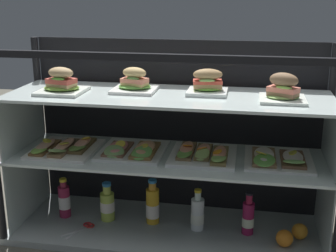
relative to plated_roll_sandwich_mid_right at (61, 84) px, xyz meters
The scene contains 23 objects.
ground_plane 0.91m from the plated_roll_sandwich_mid_right, ahead, with size 6.00×6.00×0.02m, color #5B584B.
case_base_deck 0.89m from the plated_roll_sandwich_mid_right, ahead, with size 1.55×0.52×0.03m, color #9DA6A6.
case_frame 0.58m from the plated_roll_sandwich_mid_right, 20.46° to the left, with size 1.55×0.52×0.93m.
riser_lower_tier 0.73m from the plated_roll_sandwich_mid_right, ahead, with size 1.47×0.45×0.36m.
shelf_lower_glass 0.61m from the plated_roll_sandwich_mid_right, ahead, with size 1.49×0.47×0.01m, color silver.
riser_upper_tier 0.54m from the plated_roll_sandwich_mid_right, ahead, with size 1.47×0.45×0.29m.
shelf_upper_glass 0.50m from the plated_roll_sandwich_mid_right, ahead, with size 1.49×0.47×0.01m, color silver.
plated_roll_sandwich_mid_right is the anchor object (origin of this frame).
plated_roll_sandwich_near_left_corner 0.34m from the plated_roll_sandwich_mid_right, 16.03° to the left, with size 0.20×0.20×0.11m.
plated_roll_sandwich_far_right 0.68m from the plated_roll_sandwich_mid_right, ahead, with size 0.18×0.18×0.12m.
plated_roll_sandwich_near_right_corner 1.00m from the plated_roll_sandwich_mid_right, ahead, with size 0.20×0.20×0.12m.
open_sandwich_tray_mid_right 0.32m from the plated_roll_sandwich_mid_right, 129.29° to the left, with size 0.31×0.33×0.06m.
open_sandwich_tray_left_of_center 0.46m from the plated_roll_sandwich_mid_right, ahead, with size 0.31×0.33×0.06m.
open_sandwich_tray_far_left 0.74m from the plated_roll_sandwich_mid_right, ahead, with size 0.31×0.33×0.06m.
open_sandwich_tray_right_of_center 1.06m from the plated_roll_sandwich_mid_right, ahead, with size 0.31×0.33×0.06m.
juice_bottle_front_second 0.63m from the plated_roll_sandwich_mid_right, 132.44° to the left, with size 0.06×0.06×0.21m.
juice_bottle_front_left_end 0.66m from the plated_roll_sandwich_mid_right, 20.26° to the left, with size 0.07×0.07×0.20m.
juice_bottle_front_fourth 0.75m from the plated_roll_sandwich_mid_right, 10.38° to the left, with size 0.07×0.07×0.23m.
juice_bottle_near_post 0.90m from the plated_roll_sandwich_mid_right, ahead, with size 0.07×0.07×0.21m.
juice_bottle_back_center 1.09m from the plated_roll_sandwich_mid_right, ahead, with size 0.06×0.06×0.22m.
orange_fruit_beside_bottles 1.25m from the plated_roll_sandwich_mid_right, ahead, with size 0.08×0.08×0.08m, color orange.
orange_fruit_near_left_post 1.32m from the plated_roll_sandwich_mid_right, ahead, with size 0.08×0.08×0.08m, color orange.
kitchen_scissors 0.72m from the plated_roll_sandwich_mid_right, 23.94° to the right, with size 0.14×0.18×0.01m.
Camera 1 is at (0.36, -2.01, 1.17)m, focal length 48.79 mm.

